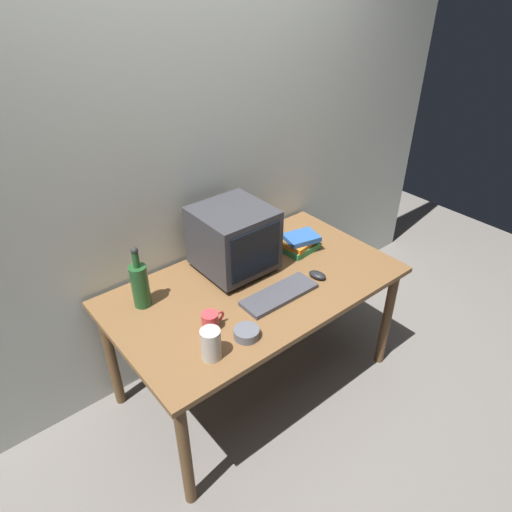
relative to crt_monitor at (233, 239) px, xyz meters
name	(u,v)px	position (x,y,z in m)	size (l,w,h in m)	color
ground_plane	(256,379)	(0.00, -0.19, -0.93)	(6.00, 6.00, 0.00)	slate
back_wall	(198,166)	(0.00, 0.31, 0.32)	(4.00, 0.08, 2.50)	beige
desk	(256,296)	(0.00, -0.19, -0.27)	(1.56, 0.88, 0.74)	brown
crt_monitor	(233,239)	(0.00, 0.00, 0.00)	(0.38, 0.39, 0.37)	#333338
keyboard	(279,294)	(0.03, -0.35, -0.18)	(0.42, 0.15, 0.02)	#3F3F47
computer_mouse	(317,275)	(0.30, -0.36, -0.17)	(0.06, 0.10, 0.04)	black
bottle_tall	(140,284)	(-0.55, 0.04, -0.07)	(0.09, 0.09, 0.34)	#1E4C23
bottle_short	(256,233)	(0.28, 0.15, -0.13)	(0.06, 0.06, 0.16)	navy
book_stack	(300,243)	(0.42, -0.09, -0.14)	(0.24, 0.20, 0.10)	#33894C
mug	(211,321)	(-0.38, -0.33, -0.15)	(0.12, 0.08, 0.09)	#CC383D
cd_spindle	(247,333)	(-0.29, -0.48, -0.17)	(0.12, 0.12, 0.04)	#595B66
metal_canister	(211,344)	(-0.49, -0.48, -0.12)	(0.09, 0.09, 0.15)	#B7B2A8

